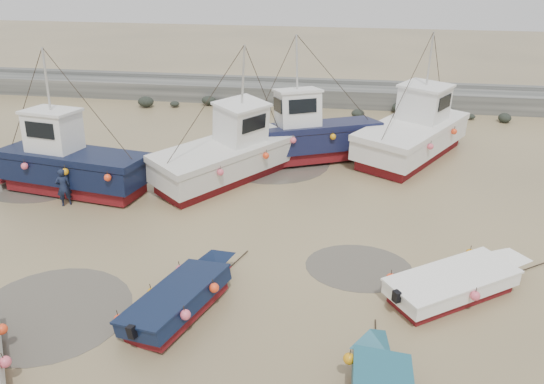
{
  "coord_description": "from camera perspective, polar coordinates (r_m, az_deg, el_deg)",
  "views": [
    {
      "loc": [
        4.61,
        -14.13,
        10.07
      ],
      "look_at": [
        1.82,
        4.18,
        1.4
      ],
      "focal_mm": 35.0,
      "sensor_mm": 36.0,
      "label": 1
    }
  ],
  "objects": [
    {
      "name": "seawall",
      "position": [
        37.61,
        1.45,
        10.54
      ],
      "size": [
        60.0,
        4.92,
        1.5
      ],
      "color": "slate",
      "rests_on": "ground"
    },
    {
      "name": "person",
      "position": [
        24.21,
        -21.21,
        -1.3
      ],
      "size": [
        0.72,
        0.69,
        1.66
      ],
      "primitive_type": "imported",
      "rotation": [
        0.0,
        0.0,
        3.81
      ],
      "color": "#141B31",
      "rests_on": "ground"
    },
    {
      "name": "ground",
      "position": [
        17.95,
        -7.88,
        -9.3
      ],
      "size": [
        120.0,
        120.0,
        0.0
      ],
      "primitive_type": "plane",
      "color": "tan",
      "rests_on": "ground"
    },
    {
      "name": "dinghy_1",
      "position": [
        16.42,
        -9.24,
        -10.73
      ],
      "size": [
        3.05,
        5.84,
        1.43
      ],
      "rotation": [
        0.0,
        0.0,
        -0.33
      ],
      "color": "maroon",
      "rests_on": "ground"
    },
    {
      "name": "puddle_b",
      "position": [
        18.63,
        9.31,
        -7.99
      ],
      "size": [
        3.68,
        3.68,
        0.01
      ],
      "primitive_type": "cylinder",
      "color": "#504B41",
      "rests_on": "ground"
    },
    {
      "name": "cabin_boat_0",
      "position": [
        25.23,
        -21.76,
        3.03
      ],
      "size": [
        9.69,
        3.59,
        6.22
      ],
      "rotation": [
        0.0,
        0.0,
        1.42
      ],
      "color": "maroon",
      "rests_on": "ground"
    },
    {
      "name": "cabin_boat_2",
      "position": [
        26.81,
        3.47,
        6.09
      ],
      "size": [
        9.26,
        5.24,
        6.22
      ],
      "rotation": [
        0.0,
        0.0,
        1.98
      ],
      "color": "maroon",
      "rests_on": "ground"
    },
    {
      "name": "cabin_boat_1",
      "position": [
        24.83,
        -4.21,
        4.44
      ],
      "size": [
        6.93,
        8.92,
        6.22
      ],
      "rotation": [
        0.0,
        0.0,
        -0.63
      ],
      "color": "maroon",
      "rests_on": "ground"
    },
    {
      "name": "puddle_c",
      "position": [
        26.14,
        -24.82,
        -0.01
      ],
      "size": [
        3.72,
        3.72,
        0.01
      ],
      "primitive_type": "cylinder",
      "color": "#504B41",
      "rests_on": "ground"
    },
    {
      "name": "dinghy_3",
      "position": [
        17.84,
        19.67,
        -8.88
      ],
      "size": [
        5.84,
        4.43,
        1.43
      ],
      "rotation": [
        0.0,
        0.0,
        -0.96
      ],
      "color": "maroon",
      "rests_on": "ground"
    },
    {
      "name": "cabin_boat_3",
      "position": [
        28.69,
        15.33,
        6.44
      ],
      "size": [
        6.97,
        9.8,
        6.22
      ],
      "rotation": [
        0.0,
        0.0,
        -0.53
      ],
      "color": "maroon",
      "rests_on": "ground"
    },
    {
      "name": "puddle_a",
      "position": [
        17.72,
        -22.71,
        -11.8
      ],
      "size": [
        4.86,
        4.86,
        0.01
      ],
      "primitive_type": "cylinder",
      "color": "#504B41",
      "rests_on": "ground"
    },
    {
      "name": "puddle_d",
      "position": [
        27.08,
        0.02,
        3.27
      ],
      "size": [
        5.85,
        5.85,
        0.01
      ],
      "primitive_type": "cylinder",
      "color": "#504B41",
      "rests_on": "ground"
    }
  ]
}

